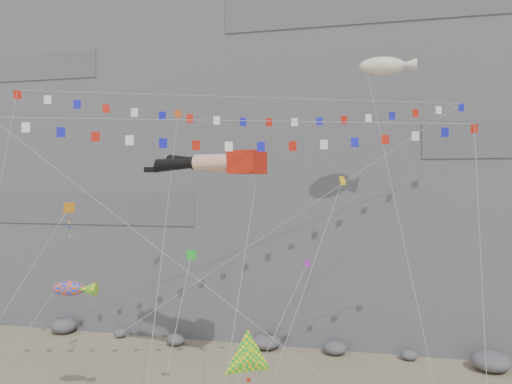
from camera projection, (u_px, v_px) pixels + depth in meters
The scene contains 13 objects.
cliff at pixel (293, 93), 57.77m from camera, with size 80.00×28.00×50.00m, color slate.
talus_boulders at pixel (266, 342), 43.56m from camera, with size 60.00×3.00×1.20m, color #5C5C61, non-canonical shape.
legs_kite at pixel (216, 163), 32.29m from camera, with size 8.87×16.11×21.06m.
flag_banner_upper at pixel (256, 98), 33.76m from camera, with size 28.64×16.68×27.11m.
flag_banner_lower at pixel (245, 121), 28.44m from camera, with size 26.14×9.31×22.19m.
harlequin_kite at pixel (68, 209), 33.89m from camera, with size 4.18×9.87×15.94m.
fish_windsock at pixel (68, 289), 29.47m from camera, with size 5.94×6.21×10.58m.
delta_kite at pixel (248, 359), 23.16m from camera, with size 3.60×5.11×8.36m.
blimp_windsock at pixel (383, 67), 35.29m from camera, with size 5.50×13.33×26.05m.
small_kite_a at pixel (177, 119), 35.44m from camera, with size 4.56×15.53×24.72m.
small_kite_b at pixel (306, 267), 31.00m from camera, with size 4.15×11.73×14.99m.
small_kite_c at pixel (191, 257), 28.31m from camera, with size 1.21×8.13×12.72m.
small_kite_d at pixel (341, 184), 31.37m from camera, with size 4.90×13.59×19.91m.
Camera 1 is at (9.09, -25.39, 14.40)m, focal length 35.00 mm.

